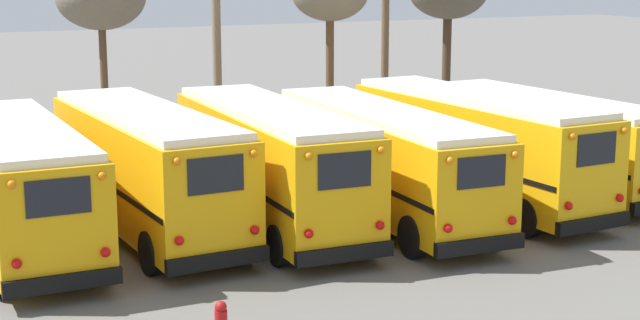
{
  "coord_description": "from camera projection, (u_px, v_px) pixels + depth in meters",
  "views": [
    {
      "loc": [
        -11.85,
        -24.09,
        7.26
      ],
      "look_at": [
        0.0,
        0.49,
        1.66
      ],
      "focal_mm": 55.0,
      "sensor_mm": 36.0,
      "label": 1
    }
  ],
  "objects": [
    {
      "name": "school_bus_4",
      "position": [
        475.0,
        144.0,
        29.41
      ],
      "size": [
        2.94,
        10.27,
        3.34
      ],
      "color": "#EAAA0F",
      "rests_on": "ground"
    },
    {
      "name": "school_bus_3",
      "position": [
        381.0,
        157.0,
        27.98
      ],
      "size": [
        2.94,
        10.84,
        3.12
      ],
      "color": "#E5A00C",
      "rests_on": "ground"
    },
    {
      "name": "school_bus_1",
      "position": [
        146.0,
        166.0,
        26.27
      ],
      "size": [
        2.98,
        10.07,
        3.36
      ],
      "color": "#E5A00C",
      "rests_on": "ground"
    },
    {
      "name": "school_bus_5",
      "position": [
        547.0,
        138.0,
        31.46
      ],
      "size": [
        3.06,
        10.06,
        2.98
      ],
      "color": "yellow",
      "rests_on": "ground"
    },
    {
      "name": "utility_pole",
      "position": [
        217.0,
        39.0,
        36.94
      ],
      "size": [
        1.8,
        0.33,
        8.37
      ],
      "color": "#75604C",
      "rests_on": "ground"
    },
    {
      "name": "fence_line",
      "position": [
        233.0,
        142.0,
        34.19
      ],
      "size": [
        24.4,
        0.06,
        1.42
      ],
      "color": "#939399",
      "rests_on": "ground"
    },
    {
      "name": "school_bus_2",
      "position": [
        269.0,
        161.0,
        26.97
      ],
      "size": [
        2.86,
        10.06,
        3.35
      ],
      "color": "#E5A00C",
      "rests_on": "ground"
    },
    {
      "name": "ground_plane",
      "position": [
        328.0,
        221.0,
        27.75
      ],
      "size": [
        160.0,
        160.0,
        0.0
      ],
      "primitive_type": "plane",
      "color": "#66635E"
    },
    {
      "name": "school_bus_0",
      "position": [
        21.0,
        181.0,
        24.83
      ],
      "size": [
        2.6,
        9.95,
        3.19
      ],
      "color": "#E5A00C",
      "rests_on": "ground"
    }
  ]
}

